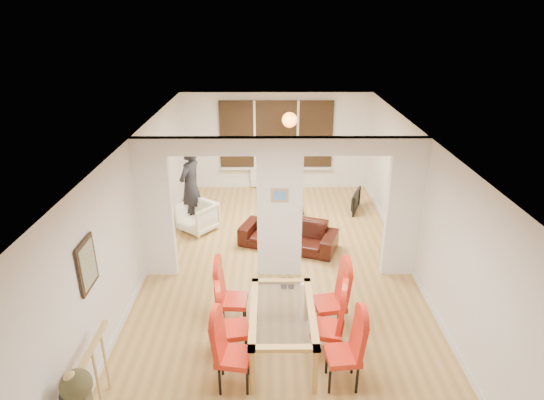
{
  "coord_description": "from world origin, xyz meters",
  "views": [
    {
      "loc": [
        -0.17,
        -7.35,
        4.54
      ],
      "look_at": [
        -0.13,
        0.6,
        1.22
      ],
      "focal_mm": 30.0,
      "sensor_mm": 36.0,
      "label": 1
    }
  ],
  "objects_px": {
    "dining_chair_rb": "(328,324)",
    "person": "(190,186)",
    "dining_chair_lb": "(234,325)",
    "coffee_table": "(283,213)",
    "armchair": "(198,217)",
    "bowl": "(281,208)",
    "dining_table": "(282,332)",
    "dining_chair_la": "(234,352)",
    "dining_chair_rc": "(329,299)",
    "bottle": "(287,202)",
    "dining_chair_lc": "(233,296)",
    "sofa": "(288,234)",
    "dining_chair_ra": "(343,350)",
    "television": "(353,201)"
  },
  "relations": [
    {
      "from": "dining_chair_rb",
      "to": "person",
      "type": "relative_size",
      "value": 0.59
    },
    {
      "from": "dining_chair_lb",
      "to": "coffee_table",
      "type": "distance_m",
      "value": 4.78
    },
    {
      "from": "armchair",
      "to": "bowl",
      "type": "xyz_separation_m",
      "value": [
        1.86,
        0.67,
        -0.09
      ]
    },
    {
      "from": "dining_table",
      "to": "dining_chair_la",
      "type": "bearing_deg",
      "value": -137.14
    },
    {
      "from": "dining_chair_rc",
      "to": "bottle",
      "type": "bearing_deg",
      "value": 86.8
    },
    {
      "from": "dining_chair_lc",
      "to": "dining_chair_rb",
      "type": "height_order",
      "value": "dining_chair_rb"
    },
    {
      "from": "sofa",
      "to": "coffee_table",
      "type": "xyz_separation_m",
      "value": [
        -0.05,
        1.46,
        -0.18
      ]
    },
    {
      "from": "dining_chair_ra",
      "to": "television",
      "type": "height_order",
      "value": "dining_chair_ra"
    },
    {
      "from": "dining_chair_la",
      "to": "sofa",
      "type": "relative_size",
      "value": 0.54
    },
    {
      "from": "dining_chair_la",
      "to": "dining_chair_lb",
      "type": "relative_size",
      "value": 1.01
    },
    {
      "from": "dining_chair_ra",
      "to": "dining_table",
      "type": "bearing_deg",
      "value": 137.64
    },
    {
      "from": "dining_table",
      "to": "dining_chair_ra",
      "type": "bearing_deg",
      "value": -37.0
    },
    {
      "from": "dining_chair_lc",
      "to": "dining_chair_rb",
      "type": "xyz_separation_m",
      "value": [
        1.36,
        -0.69,
        0.01
      ]
    },
    {
      "from": "dining_chair_rc",
      "to": "coffee_table",
      "type": "distance_m",
      "value": 4.2
    },
    {
      "from": "bottle",
      "to": "bowl",
      "type": "relative_size",
      "value": 1.22
    },
    {
      "from": "person",
      "to": "dining_chair_la",
      "type": "bearing_deg",
      "value": 39.04
    },
    {
      "from": "dining_table",
      "to": "bowl",
      "type": "xyz_separation_m",
      "value": [
        0.09,
        4.62,
        -0.13
      ]
    },
    {
      "from": "armchair",
      "to": "coffee_table",
      "type": "distance_m",
      "value": 2.06
    },
    {
      "from": "armchair",
      "to": "dining_chair_rc",
      "type": "bearing_deg",
      "value": -16.07
    },
    {
      "from": "sofa",
      "to": "armchair",
      "type": "bearing_deg",
      "value": 178.98
    },
    {
      "from": "dining_chair_lc",
      "to": "television",
      "type": "xyz_separation_m",
      "value": [
        2.6,
        4.42,
        -0.29
      ]
    },
    {
      "from": "dining_chair_ra",
      "to": "bottle",
      "type": "height_order",
      "value": "dining_chair_ra"
    },
    {
      "from": "dining_chair_la",
      "to": "dining_chair_ra",
      "type": "height_order",
      "value": "dining_chair_la"
    },
    {
      "from": "dining_chair_rc",
      "to": "television",
      "type": "relative_size",
      "value": 1.3
    },
    {
      "from": "television",
      "to": "dining_chair_la",
      "type": "bearing_deg",
      "value": 175.89
    },
    {
      "from": "dining_chair_ra",
      "to": "armchair",
      "type": "distance_m",
      "value": 5.18
    },
    {
      "from": "dining_chair_la",
      "to": "bowl",
      "type": "bearing_deg",
      "value": 91.31
    },
    {
      "from": "bottle",
      "to": "bowl",
      "type": "xyz_separation_m",
      "value": [
        -0.14,
        -0.11,
        -0.11
      ]
    },
    {
      "from": "dining_chair_lc",
      "to": "television",
      "type": "height_order",
      "value": "dining_chair_lc"
    },
    {
      "from": "person",
      "to": "bottle",
      "type": "distance_m",
      "value": 2.29
    },
    {
      "from": "armchair",
      "to": "coffee_table",
      "type": "xyz_separation_m",
      "value": [
        1.92,
        0.7,
        -0.22
      ]
    },
    {
      "from": "dining_chair_ra",
      "to": "bowl",
      "type": "xyz_separation_m",
      "value": [
        -0.67,
        5.19,
        -0.29
      ]
    },
    {
      "from": "coffee_table",
      "to": "bowl",
      "type": "xyz_separation_m",
      "value": [
        -0.06,
        -0.03,
        0.14
      ]
    },
    {
      "from": "armchair",
      "to": "person",
      "type": "xyz_separation_m",
      "value": [
        -0.18,
        0.38,
        0.59
      ]
    },
    {
      "from": "dining_chair_lb",
      "to": "bottle",
      "type": "relative_size",
      "value": 3.89
    },
    {
      "from": "television",
      "to": "bowl",
      "type": "xyz_separation_m",
      "value": [
        -1.77,
        -0.43,
        -0.0
      ]
    },
    {
      "from": "dining_chair_lb",
      "to": "dining_chair_lc",
      "type": "xyz_separation_m",
      "value": [
        -0.07,
        0.67,
        0.01
      ]
    },
    {
      "from": "television",
      "to": "bottle",
      "type": "distance_m",
      "value": 1.67
    },
    {
      "from": "dining_chair_la",
      "to": "dining_chair_rc",
      "type": "relative_size",
      "value": 0.95
    },
    {
      "from": "dining_chair_ra",
      "to": "bottle",
      "type": "distance_m",
      "value": 5.33
    },
    {
      "from": "dining_chair_lc",
      "to": "bottle",
      "type": "relative_size",
      "value": 3.95
    },
    {
      "from": "dining_chair_rc",
      "to": "television",
      "type": "xyz_separation_m",
      "value": [
        1.15,
        4.54,
        -0.31
      ]
    },
    {
      "from": "bottle",
      "to": "armchair",
      "type": "bearing_deg",
      "value": -158.6
    },
    {
      "from": "dining_chair_lc",
      "to": "television",
      "type": "bearing_deg",
      "value": 62.97
    },
    {
      "from": "dining_chair_la",
      "to": "sofa",
      "type": "height_order",
      "value": "dining_chair_la"
    },
    {
      "from": "coffee_table",
      "to": "bottle",
      "type": "distance_m",
      "value": 0.27
    },
    {
      "from": "dining_table",
      "to": "person",
      "type": "xyz_separation_m",
      "value": [
        -1.95,
        4.33,
        0.54
      ]
    },
    {
      "from": "dining_chair_lc",
      "to": "armchair",
      "type": "bearing_deg",
      "value": 110.69
    },
    {
      "from": "sofa",
      "to": "bottle",
      "type": "xyz_separation_m",
      "value": [
        0.02,
        1.54,
        0.06
      ]
    },
    {
      "from": "dining_table",
      "to": "dining_chair_ra",
      "type": "xyz_separation_m",
      "value": [
        0.76,
        -0.57,
        0.16
      ]
    }
  ]
}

